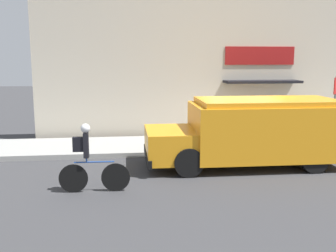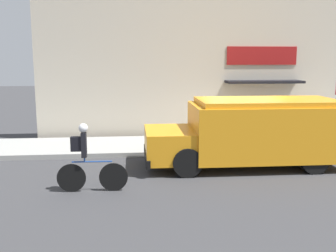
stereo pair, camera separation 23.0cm
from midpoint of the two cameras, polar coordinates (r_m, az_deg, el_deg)
ground_plane at (r=13.85m, az=11.07°, el=-4.17°), size 70.00×70.00×0.00m
sidewalk at (r=15.15m, az=9.56°, el=-2.57°), size 28.00×2.82×0.17m
storefront at (r=16.57m, az=8.33°, el=8.52°), size 15.09×1.07×5.92m
school_bus at (r=12.35m, az=12.76°, el=-0.75°), size 6.03×2.78×2.08m
cyclist at (r=9.96m, az=-11.01°, el=-4.75°), size 1.76×0.23×1.74m
trash_bin at (r=16.42m, az=14.18°, el=0.01°), size 0.48×0.48×0.82m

